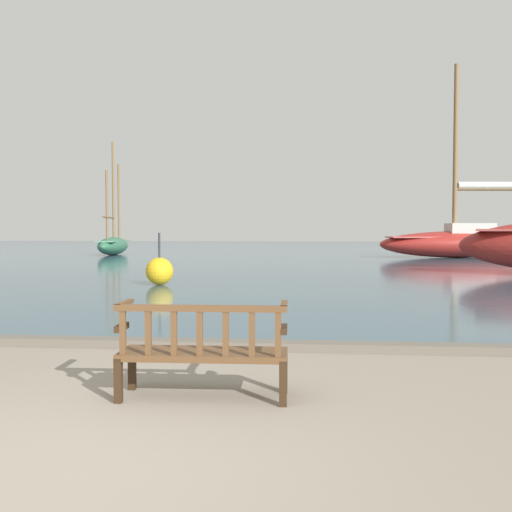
% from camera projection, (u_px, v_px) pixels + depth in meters
% --- Properties ---
extents(ground_plane, '(160.00, 160.00, 0.00)m').
position_uv_depth(ground_plane, '(75.00, 463.00, 3.92)').
color(ground_plane, gray).
extents(harbor_water, '(100.00, 80.00, 0.08)m').
position_uv_depth(harbor_water, '(291.00, 250.00, 47.68)').
color(harbor_water, '#385666').
rests_on(harbor_water, ground).
extents(quay_edge_kerb, '(40.00, 0.30, 0.12)m').
position_uv_depth(quay_edge_kerb, '(191.00, 344.00, 7.75)').
color(quay_edge_kerb, '#675F54').
rests_on(quay_edge_kerb, ground).
extents(park_bench, '(1.61, 0.56, 0.92)m').
position_uv_depth(park_bench, '(203.00, 350.00, 5.41)').
color(park_bench, '#322113').
rests_on(park_bench, ground).
extents(sailboat_centre_channel, '(2.13, 6.71, 7.31)m').
position_uv_depth(sailboat_centre_channel, '(113.00, 244.00, 36.98)').
color(sailboat_centre_channel, '#2D6647').
rests_on(sailboat_centre_channel, harbor_water).
extents(sailboat_mid_starboard, '(9.32, 3.52, 11.08)m').
position_uv_depth(sailboat_mid_starboard, '(459.00, 241.00, 32.96)').
color(sailboat_mid_starboard, maroon).
rests_on(sailboat_mid_starboard, harbor_water).
extents(channel_buoy, '(0.78, 0.78, 1.48)m').
position_uv_depth(channel_buoy, '(159.00, 271.00, 16.14)').
color(channel_buoy, gold).
rests_on(channel_buoy, harbor_water).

